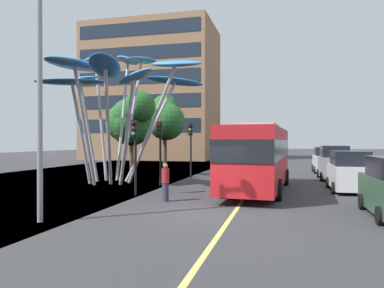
{
  "coord_description": "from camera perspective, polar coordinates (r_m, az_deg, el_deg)",
  "views": [
    {
      "loc": [
        2.81,
        -13.16,
        2.65
      ],
      "look_at": [
        -1.98,
        5.91,
        2.5
      ],
      "focal_mm": 34.37,
      "sensor_mm": 36.0,
      "label": 1
    }
  ],
  "objects": [
    {
      "name": "car_parked_mid",
      "position": [
        21.24,
        23.3,
        -4.06
      ],
      "size": [
        2.09,
        4.16,
        2.13
      ],
      "color": "silver",
      "rests_on": "ground"
    },
    {
      "name": "traffic_light_island_mid",
      "position": [
        26.35,
        -0.23,
        0.76
      ],
      "size": [
        0.28,
        0.42,
        3.87
      ],
      "color": "black",
      "rests_on": "ground"
    },
    {
      "name": "tree_pavement_near",
      "position": [
        32.48,
        -9.61,
        3.67
      ],
      "size": [
        4.83,
        4.32,
        6.91
      ],
      "color": "brown",
      "rests_on": "ground"
    },
    {
      "name": "backdrop_building",
      "position": [
        56.37,
        -6.1,
        7.8
      ],
      "size": [
        18.65,
        11.84,
        19.72
      ],
      "color": "#936B4C",
      "rests_on": "ground"
    },
    {
      "name": "red_bus",
      "position": [
        19.74,
        10.2,
        -1.61
      ],
      "size": [
        3.23,
        10.46,
        3.56
      ],
      "color": "red",
      "rests_on": "ground"
    },
    {
      "name": "pedestrian",
      "position": [
        16.28,
        -4.15,
        -5.95
      ],
      "size": [
        0.34,
        0.34,
        1.67
      ],
      "color": "#2D3342",
      "rests_on": "ground"
    },
    {
      "name": "car_parked_far",
      "position": [
        27.25,
        21.19,
        -2.87
      ],
      "size": [
        2.06,
        3.96,
        2.34
      ],
      "color": "gray",
      "rests_on": "ground"
    },
    {
      "name": "traffic_light_kerb_far",
      "position": [
        21.86,
        -5.02,
        0.67
      ],
      "size": [
        0.28,
        0.42,
        3.78
      ],
      "color": "black",
      "rests_on": "ground"
    },
    {
      "name": "tree_pavement_far",
      "position": [
        39.64,
        -4.31,
        4.34
      ],
      "size": [
        4.79,
        5.17,
        7.79
      ],
      "color": "brown",
      "rests_on": "ground"
    },
    {
      "name": "traffic_light_kerb_near",
      "position": [
        18.06,
        -8.88,
        0.45
      ],
      "size": [
        0.28,
        0.42,
        3.66
      ],
      "color": "black",
      "rests_on": "ground"
    },
    {
      "name": "ground",
      "position": [
        13.9,
        -1.02,
        -10.76
      ],
      "size": [
        120.0,
        240.0,
        0.1
      ],
      "color": "#38383A"
    },
    {
      "name": "street_lamp",
      "position": [
        13.01,
        -21.5,
        10.15
      ],
      "size": [
        1.42,
        0.44,
        7.65
      ],
      "color": "gray",
      "rests_on": "ground"
    },
    {
      "name": "car_side_street",
      "position": [
        32.99,
        19.93,
        -2.43
      ],
      "size": [
        1.95,
        3.85,
        2.15
      ],
      "color": "silver",
      "rests_on": "ground"
    },
    {
      "name": "leaf_sculpture",
      "position": [
        24.31,
        -11.38,
        10.27
      ],
      "size": [
        10.25,
        12.26,
        9.35
      ],
      "color": "#9EA0A5",
      "rests_on": "ground"
    }
  ]
}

